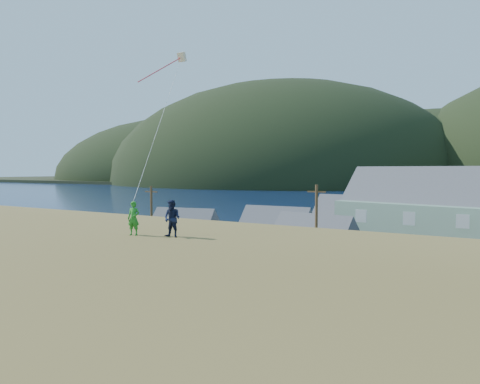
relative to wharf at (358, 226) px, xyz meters
The scene contains 15 objects.
ground 40.45m from the wharf, 81.47° to the right, with size 900.00×900.00×0.00m, color #0A1638.
hillside 64.11m from the wharf, 84.62° to the right, with size 110.00×47.50×7.20m.
grass_strip 42.43m from the wharf, 81.87° to the right, with size 110.00×8.00×0.10m, color #4C3D19.
waterfront_lot 23.77m from the wharf, 75.38° to the right, with size 72.00×36.00×0.12m, color #28282B.
wharf is the anchor object (origin of this frame).
far_shore 290.06m from the wharf, 88.81° to the left, with size 900.00×320.00×2.00m, color black.
shed_teal 33.49m from the wharf, 114.48° to the right, with size 8.89×6.89×6.34m.
shed_palegreen_near 24.21m from the wharf, 100.53° to the right, with size 9.12×5.93×6.46m.
shed_white 31.90m from the wharf, 83.88° to the right, with size 9.09×6.77×6.65m.
shed_palegreen_far 13.96m from the wharf, 76.97° to the right, with size 12.26×7.85×7.83m.
utility_poles 39.03m from the wharf, 82.51° to the right, with size 31.83×0.24×8.69m.
parked_cars 19.02m from the wharf, 99.63° to the right, with size 28.06×12.84×1.57m.
kite_flyer_green 59.48m from the wharf, 84.86° to the right, with size 0.54×0.35×1.48m, color #227F22.
kite_flyer_navy 59.28m from the wharf, 83.08° to the right, with size 0.76×0.59×1.57m, color #121933.
kite_rig 54.46m from the wharf, 87.28° to the right, with size 2.02×3.79×11.14m.
Camera 1 is at (12.45, -32.48, 10.05)m, focal length 32.00 mm.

